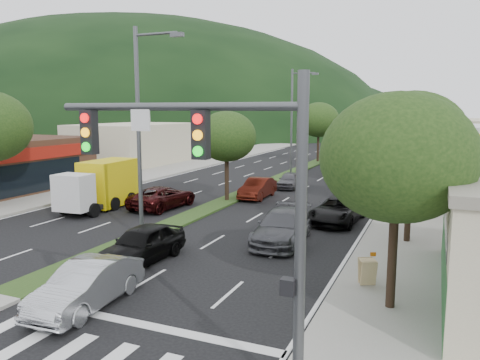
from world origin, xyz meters
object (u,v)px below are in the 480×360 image
at_px(car_queue_a, 142,244).
at_px(a_frame_sign, 367,269).
at_px(traffic_signal, 230,185).
at_px(tree_r_a, 397,158).
at_px(car_queue_e, 289,180).
at_px(box_truck, 102,186).
at_px(tree_r_e, 428,123).
at_px(tree_med_far, 319,120).
at_px(car_queue_f, 373,166).
at_px(motorhome, 360,155).
at_px(sedan_silver, 87,285).
at_px(streetlight_near, 142,123).
at_px(car_queue_b, 282,227).
at_px(tree_r_d, 425,123).
at_px(car_queue_c, 258,188).
at_px(tree_r_c, 419,134).
at_px(streetlight_mid, 294,116).
at_px(suv_maroon, 163,197).
at_px(tree_r_b, 412,136).
at_px(car_queue_d, 338,210).
at_px(tree_med_near, 227,137).

distance_m(car_queue_a, a_frame_sign, 8.97).
height_order(traffic_signal, tree_r_a, traffic_signal).
distance_m(car_queue_e, box_truck, 14.89).
bearing_deg(tree_r_e, box_truck, -124.08).
xyz_separation_m(tree_med_far, car_queue_f, (7.29, -6.81, -4.33)).
height_order(tree_med_far, motorhome, tree_med_far).
bearing_deg(car_queue_f, sedan_silver, -98.99).
xyz_separation_m(streetlight_near, car_queue_b, (6.34, 1.97, -4.83)).
bearing_deg(tree_r_d, motorhome, 142.38).
bearing_deg(car_queue_c, sedan_silver, -86.01).
distance_m(tree_r_e, tree_med_far, 12.65).
height_order(car_queue_e, box_truck, box_truck).
bearing_deg(tree_r_c, streetlight_near, -134.51).
distance_m(streetlight_mid, car_queue_b, 24.37).
bearing_deg(car_queue_f, tree_r_d, -59.22).
relative_size(tree_r_d, car_queue_a, 1.60).
distance_m(streetlight_near, streetlight_mid, 25.00).
relative_size(traffic_signal, car_queue_b, 1.34).
height_order(tree_r_e, motorhome, tree_r_e).
height_order(suv_maroon, car_queue_a, car_queue_a).
bearing_deg(tree_r_d, tree_med_far, 130.60).
bearing_deg(car_queue_b, tree_med_far, 96.89).
xyz_separation_m(tree_r_d, box_truck, (-18.34, -17.12, -3.76)).
distance_m(tree_r_b, streetlight_near, 12.47).
xyz_separation_m(tree_r_c, a_frame_sign, (-0.93, -14.36, -4.05)).
bearing_deg(tree_r_d, streetlight_mid, 165.73).
height_order(tree_r_b, car_queue_d, tree_r_b).
distance_m(car_queue_a, car_queue_f, 32.63).
relative_size(sedan_silver, car_queue_f, 0.94).
height_order(tree_med_near, car_queue_a, tree_med_near).
bearing_deg(car_queue_f, tree_med_near, -113.27).
bearing_deg(car_queue_a, tree_med_far, 95.75).
bearing_deg(tree_med_far, motorhome, -56.56).
bearing_deg(streetlight_near, streetlight_mid, 90.00).
xyz_separation_m(tree_r_a, motorhome, (-5.61, 30.32, -2.81)).
height_order(tree_med_far, car_queue_c, tree_med_far).
distance_m(streetlight_near, car_queue_f, 30.43).
distance_m(car_queue_a, box_truck, 11.61).
bearing_deg(car_queue_a, traffic_signal, -40.65).
height_order(tree_r_c, car_queue_b, tree_r_c).
bearing_deg(car_queue_b, car_queue_d, 68.02).
height_order(tree_r_e, streetlight_near, streetlight_near).
bearing_deg(box_truck, suv_maroon, -158.90).
bearing_deg(tree_r_c, car_queue_d, -127.26).
bearing_deg(car_queue_e, motorhome, 62.05).
bearing_deg(car_queue_e, car_queue_c, -103.71).
bearing_deg(box_truck, a_frame_sign, 154.29).
distance_m(suv_maroon, car_queue_c, 7.03).
xyz_separation_m(suv_maroon, a_frame_sign, (13.93, -8.81, -0.01)).
distance_m(sedan_silver, car_queue_a, 4.52).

